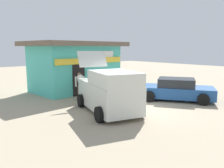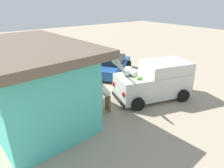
{
  "view_description": "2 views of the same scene",
  "coord_description": "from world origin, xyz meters",
  "px_view_note": "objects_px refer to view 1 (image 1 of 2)",
  "views": [
    {
      "loc": [
        -7.7,
        -8.17,
        2.99
      ],
      "look_at": [
        0.59,
        1.67,
        0.95
      ],
      "focal_mm": 36.7,
      "sensor_mm": 36.0,
      "label": 1
    },
    {
      "loc": [
        -7.64,
        7.6,
        5.0
      ],
      "look_at": [
        0.24,
        1.72,
        0.8
      ],
      "focal_mm": 31.88,
      "sensor_mm": 36.0,
      "label": 2
    }
  ],
  "objects_px": {
    "storefront_bar": "(76,65)",
    "customer_bending": "(81,84)",
    "delivery_van": "(109,91)",
    "unloaded_banana_pile": "(87,94)",
    "vendor_standing": "(94,82)",
    "parked_sedan": "(176,90)",
    "paint_bucket": "(119,90)"
  },
  "relations": [
    {
      "from": "storefront_bar",
      "to": "customer_bending",
      "type": "height_order",
      "value": "storefront_bar"
    },
    {
      "from": "storefront_bar",
      "to": "delivery_van",
      "type": "relative_size",
      "value": 1.45
    },
    {
      "from": "customer_bending",
      "to": "unloaded_banana_pile",
      "type": "height_order",
      "value": "customer_bending"
    },
    {
      "from": "vendor_standing",
      "to": "unloaded_banana_pile",
      "type": "bearing_deg",
      "value": 136.87
    },
    {
      "from": "parked_sedan",
      "to": "paint_bucket",
      "type": "bearing_deg",
      "value": 104.12
    },
    {
      "from": "storefront_bar",
      "to": "delivery_van",
      "type": "bearing_deg",
      "value": -106.91
    },
    {
      "from": "vendor_standing",
      "to": "storefront_bar",
      "type": "bearing_deg",
      "value": 79.58
    },
    {
      "from": "customer_bending",
      "to": "unloaded_banana_pile",
      "type": "relative_size",
      "value": 2.16
    },
    {
      "from": "delivery_van",
      "to": "unloaded_banana_pile",
      "type": "height_order",
      "value": "delivery_van"
    },
    {
      "from": "storefront_bar",
      "to": "vendor_standing",
      "type": "bearing_deg",
      "value": -100.42
    },
    {
      "from": "storefront_bar",
      "to": "vendor_standing",
      "type": "relative_size",
      "value": 4.02
    },
    {
      "from": "unloaded_banana_pile",
      "to": "vendor_standing",
      "type": "bearing_deg",
      "value": -43.13
    },
    {
      "from": "delivery_van",
      "to": "customer_bending",
      "type": "distance_m",
      "value": 3.03
    },
    {
      "from": "delivery_van",
      "to": "unloaded_banana_pile",
      "type": "distance_m",
      "value": 3.45
    },
    {
      "from": "paint_bucket",
      "to": "storefront_bar",
      "type": "bearing_deg",
      "value": 125.39
    },
    {
      "from": "customer_bending",
      "to": "paint_bucket",
      "type": "relative_size",
      "value": 4.68
    },
    {
      "from": "storefront_bar",
      "to": "parked_sedan",
      "type": "relative_size",
      "value": 1.55
    },
    {
      "from": "storefront_bar",
      "to": "paint_bucket",
      "type": "bearing_deg",
      "value": -54.61
    },
    {
      "from": "customer_bending",
      "to": "delivery_van",
      "type": "bearing_deg",
      "value": -97.31
    },
    {
      "from": "storefront_bar",
      "to": "paint_bucket",
      "type": "xyz_separation_m",
      "value": [
        1.83,
        -2.58,
        -1.61
      ]
    },
    {
      "from": "storefront_bar",
      "to": "paint_bucket",
      "type": "distance_m",
      "value": 3.55
    },
    {
      "from": "delivery_van",
      "to": "parked_sedan",
      "type": "relative_size",
      "value": 1.07
    },
    {
      "from": "storefront_bar",
      "to": "parked_sedan",
      "type": "bearing_deg",
      "value": -66.41
    },
    {
      "from": "delivery_van",
      "to": "storefront_bar",
      "type": "bearing_deg",
      "value": 73.09
    },
    {
      "from": "delivery_van",
      "to": "customer_bending",
      "type": "height_order",
      "value": "delivery_van"
    },
    {
      "from": "delivery_van",
      "to": "parked_sedan",
      "type": "bearing_deg",
      "value": -6.18
    },
    {
      "from": "storefront_bar",
      "to": "vendor_standing",
      "type": "xyz_separation_m",
      "value": [
        -0.54,
        -2.95,
        -0.77
      ]
    },
    {
      "from": "customer_bending",
      "to": "paint_bucket",
      "type": "height_order",
      "value": "customer_bending"
    },
    {
      "from": "unloaded_banana_pile",
      "to": "parked_sedan",
      "type": "bearing_deg",
      "value": -45.66
    },
    {
      "from": "vendor_standing",
      "to": "paint_bucket",
      "type": "relative_size",
      "value": 5.12
    },
    {
      "from": "delivery_van",
      "to": "customer_bending",
      "type": "relative_size",
      "value": 3.03
    },
    {
      "from": "delivery_van",
      "to": "customer_bending",
      "type": "bearing_deg",
      "value": 82.69
    }
  ]
}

